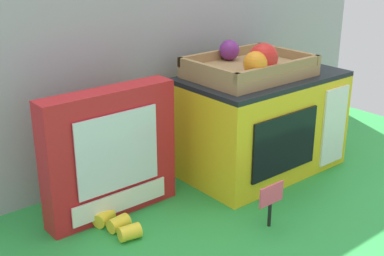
% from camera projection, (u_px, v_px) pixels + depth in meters
% --- Properties ---
extents(ground_plane, '(1.70, 1.70, 0.00)m').
position_uv_depth(ground_plane, '(198.00, 188.00, 1.29)').
color(ground_plane, green).
rests_on(ground_plane, ground).
extents(display_back_panel, '(1.61, 0.03, 0.68)m').
position_uv_depth(display_back_panel, '(149.00, 42.00, 1.32)').
color(display_back_panel, '#A0A3A8').
rests_on(display_back_panel, ground).
extents(toy_microwave, '(0.42, 0.26, 0.26)m').
position_uv_depth(toy_microwave, '(261.00, 123.00, 1.36)').
color(toy_microwave, yellow).
rests_on(toy_microwave, ground).
extents(food_groups_crate, '(0.29, 0.21, 0.10)m').
position_uv_depth(food_groups_crate, '(250.00, 66.00, 1.28)').
color(food_groups_crate, '#A37F51').
rests_on(food_groups_crate, toy_microwave).
extents(cookie_set_box, '(0.31, 0.06, 0.29)m').
position_uv_depth(cookie_set_box, '(110.00, 154.00, 1.13)').
color(cookie_set_box, red).
rests_on(cookie_set_box, ground).
extents(price_sign, '(0.07, 0.01, 0.10)m').
position_uv_depth(price_sign, '(271.00, 199.00, 1.10)').
color(price_sign, black).
rests_on(price_sign, ground).
extents(loose_toy_banana, '(0.06, 0.13, 0.03)m').
position_uv_depth(loose_toy_banana, '(117.00, 224.00, 1.10)').
color(loose_toy_banana, yellow).
rests_on(loose_toy_banana, ground).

